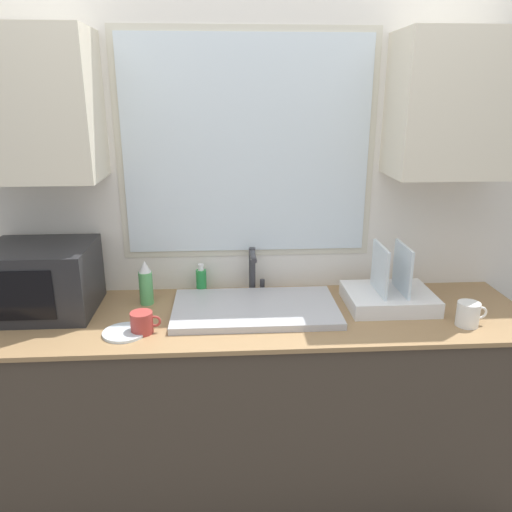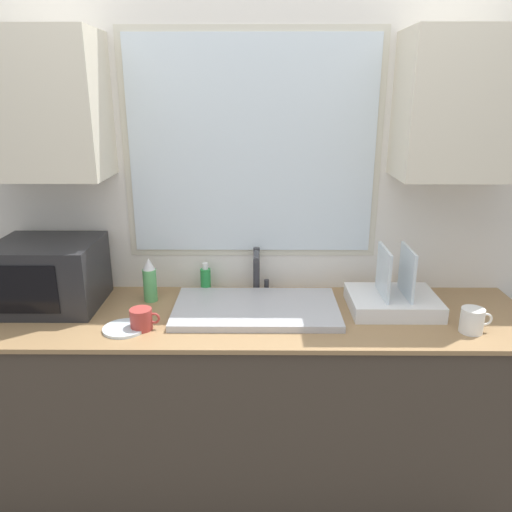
% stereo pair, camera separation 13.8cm
% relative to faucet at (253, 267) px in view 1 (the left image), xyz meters
% --- Properties ---
extents(countertop, '(2.47, 0.67, 0.91)m').
position_rel_faucet_xyz_m(countertop, '(-0.03, -0.24, -0.59)').
color(countertop, '#42382D').
rests_on(countertop, ground_plane).
extents(wall_back, '(6.00, 0.38, 2.60)m').
position_rel_faucet_xyz_m(wall_back, '(-0.03, 0.07, 0.35)').
color(wall_back, silver).
rests_on(wall_back, ground_plane).
extents(sink_basin, '(0.73, 0.43, 0.03)m').
position_rel_faucet_xyz_m(sink_basin, '(-0.00, -0.22, -0.12)').
color(sink_basin, '#B2B2B7').
rests_on(sink_basin, countertop).
extents(faucet, '(0.08, 0.17, 0.22)m').
position_rel_faucet_xyz_m(faucet, '(0.00, 0.00, 0.00)').
color(faucet, '#333338').
rests_on(faucet, countertop).
extents(microwave, '(0.45, 0.39, 0.30)m').
position_rel_faucet_xyz_m(microwave, '(-0.94, -0.15, 0.02)').
color(microwave, '#232326').
rests_on(microwave, countertop).
extents(dish_rack, '(0.39, 0.32, 0.29)m').
position_rel_faucet_xyz_m(dish_rack, '(0.61, -0.19, -0.08)').
color(dish_rack, white).
rests_on(dish_rack, countertop).
extents(spray_bottle, '(0.06, 0.06, 0.21)m').
position_rel_faucet_xyz_m(spray_bottle, '(-0.50, -0.10, -0.03)').
color(spray_bottle, '#59B266').
rests_on(spray_bottle, countertop).
extents(soap_bottle, '(0.05, 0.05, 0.15)m').
position_rel_faucet_xyz_m(soap_bottle, '(-0.25, 0.01, -0.07)').
color(soap_bottle, '#268C3F').
rests_on(soap_bottle, countertop).
extents(mug_near_sink, '(0.12, 0.09, 0.09)m').
position_rel_faucet_xyz_m(mug_near_sink, '(-0.48, -0.40, -0.09)').
color(mug_near_sink, '#A53833').
rests_on(mug_near_sink, countertop).
extents(mug_by_rack, '(0.13, 0.09, 0.10)m').
position_rel_faucet_xyz_m(mug_by_rack, '(0.88, -0.42, -0.08)').
color(mug_by_rack, white).
rests_on(mug_by_rack, countertop).
extents(small_plate, '(0.18, 0.18, 0.01)m').
position_rel_faucet_xyz_m(small_plate, '(-0.55, -0.41, -0.13)').
color(small_plate, silver).
rests_on(small_plate, countertop).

